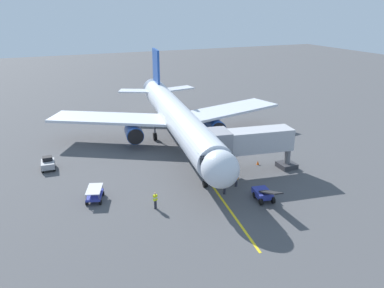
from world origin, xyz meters
TOP-DOWN VIEW (x-y plane):
  - ground_plane at (0.00, 0.00)m, footprint 220.00×220.00m
  - apron_lead_in_line at (0.36, 5.89)m, footprint 5.84×39.64m
  - airplane at (0.32, -0.39)m, footprint 34.46×40.30m
  - jet_bridge at (-3.41, 11.53)m, footprint 11.52×4.33m
  - ground_crew_marshaller at (1.10, 15.51)m, footprint 0.47×0.42m
  - ground_crew_wing_walker at (-0.88, 14.44)m, footprint 0.38×0.46m
  - ground_crew_loader at (8.62, 15.63)m, footprint 0.47×0.38m
  - tug_near_nose at (17.47, 1.59)m, footprint 1.68×2.39m
  - belt_loader_portside at (-1.90, 18.24)m, footprint 1.90×4.71m
  - baggage_cart_starboard_side at (-3.41, -10.00)m, footprint 2.29×2.93m
  - baggage_cart_rear_apron at (13.69, 11.61)m, footprint 2.21×2.91m
  - safety_cone_nose_left at (-3.33, 9.61)m, footprint 0.32×0.32m
  - safety_cone_nose_right at (-1.59, 12.57)m, footprint 0.32×0.32m
  - safety_cone_wing_port at (-6.29, 10.19)m, footprint 0.32×0.32m

SIDE VIEW (x-z plane):
  - ground_plane at x=0.00m, z-range 0.00..0.00m
  - apron_lead_in_line at x=0.36m, z-range 0.00..0.01m
  - safety_cone_nose_left at x=-3.33m, z-range 0.00..0.55m
  - safety_cone_nose_right at x=-1.59m, z-range 0.00..0.55m
  - safety_cone_wing_port at x=-6.29m, z-range 0.00..0.55m
  - baggage_cart_starboard_side at x=-3.41m, z-range 0.02..1.29m
  - baggage_cart_rear_apron at x=13.69m, z-range 0.02..1.29m
  - tug_near_nose at x=17.47m, z-range -0.05..1.45m
  - belt_loader_portside at x=-1.90m, z-range -0.45..1.88m
  - ground_crew_marshaller at x=1.10m, z-range 0.03..1.74m
  - ground_crew_wing_walker at x=-0.88m, z-range 0.03..1.74m
  - ground_crew_loader at x=8.62m, z-range 0.03..1.74m
  - jet_bridge at x=-3.41m, z-range 1.06..6.46m
  - airplane at x=0.32m, z-range -1.75..9.75m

